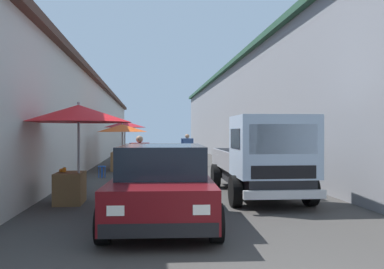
{
  "coord_description": "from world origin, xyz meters",
  "views": [
    {
      "loc": [
        -2.9,
        1.06,
        1.69
      ],
      "look_at": [
        10.72,
        -0.48,
        1.62
      ],
      "focal_mm": 35.97,
      "sensor_mm": 36.0,
      "label": 1
    }
  ],
  "objects_px": {
    "fruit_stall_mid_lane": "(77,124)",
    "hatchback_car": "(162,183)",
    "fruit_stall_far_left": "(122,136)",
    "delivery_truck": "(265,159)",
    "plastic_stool": "(102,169)",
    "fruit_stall_near_right": "(126,133)",
    "vendor_by_crates": "(187,148)",
    "vendor_in_shade": "(140,158)"
  },
  "relations": [
    {
      "from": "fruit_stall_far_left",
      "to": "vendor_in_shade",
      "type": "relative_size",
      "value": 1.4
    },
    {
      "from": "fruit_stall_near_right",
      "to": "plastic_stool",
      "type": "height_order",
      "value": "fruit_stall_near_right"
    },
    {
      "from": "delivery_truck",
      "to": "plastic_stool",
      "type": "distance_m",
      "value": 7.19
    },
    {
      "from": "fruit_stall_far_left",
      "to": "fruit_stall_near_right",
      "type": "height_order",
      "value": "fruit_stall_near_right"
    },
    {
      "from": "vendor_in_shade",
      "to": "fruit_stall_near_right",
      "type": "bearing_deg",
      "value": 6.37
    },
    {
      "from": "vendor_by_crates",
      "to": "vendor_in_shade",
      "type": "height_order",
      "value": "vendor_by_crates"
    },
    {
      "from": "fruit_stall_near_right",
      "to": "hatchback_car",
      "type": "relative_size",
      "value": 0.59
    },
    {
      "from": "fruit_stall_far_left",
      "to": "plastic_stool",
      "type": "distance_m",
      "value": 3.03
    },
    {
      "from": "vendor_by_crates",
      "to": "delivery_truck",
      "type": "bearing_deg",
      "value": -174.88
    },
    {
      "from": "fruit_stall_near_right",
      "to": "fruit_stall_mid_lane",
      "type": "height_order",
      "value": "fruit_stall_mid_lane"
    },
    {
      "from": "plastic_stool",
      "to": "vendor_in_shade",
      "type": "bearing_deg",
      "value": -151.7
    },
    {
      "from": "hatchback_car",
      "to": "vendor_in_shade",
      "type": "bearing_deg",
      "value": 6.43
    },
    {
      "from": "delivery_truck",
      "to": "fruit_stall_near_right",
      "type": "bearing_deg",
      "value": 20.39
    },
    {
      "from": "fruit_stall_near_right",
      "to": "fruit_stall_far_left",
      "type": "bearing_deg",
      "value": 179.63
    },
    {
      "from": "hatchback_car",
      "to": "fruit_stall_near_right",
      "type": "bearing_deg",
      "value": 6.39
    },
    {
      "from": "fruit_stall_mid_lane",
      "to": "hatchback_car",
      "type": "xyz_separation_m",
      "value": [
        -2.04,
        -1.92,
        -1.15
      ]
    },
    {
      "from": "hatchback_car",
      "to": "plastic_stool",
      "type": "bearing_deg",
      "value": 14.98
    },
    {
      "from": "hatchback_car",
      "to": "plastic_stool",
      "type": "relative_size",
      "value": 9.2
    },
    {
      "from": "hatchback_car",
      "to": "vendor_by_crates",
      "type": "height_order",
      "value": "vendor_by_crates"
    },
    {
      "from": "fruit_stall_far_left",
      "to": "vendor_by_crates",
      "type": "xyz_separation_m",
      "value": [
        1.92,
        -3.15,
        -0.59
      ]
    },
    {
      "from": "fruit_stall_near_right",
      "to": "plastic_stool",
      "type": "xyz_separation_m",
      "value": [
        -5.39,
        0.56,
        -1.33
      ]
    },
    {
      "from": "hatchback_car",
      "to": "delivery_truck",
      "type": "xyz_separation_m",
      "value": [
        1.99,
        -2.6,
        0.3
      ]
    },
    {
      "from": "fruit_stall_far_left",
      "to": "vendor_by_crates",
      "type": "relative_size",
      "value": 1.38
    },
    {
      "from": "fruit_stall_mid_lane",
      "to": "delivery_truck",
      "type": "xyz_separation_m",
      "value": [
        -0.05,
        -4.52,
        -0.84
      ]
    },
    {
      "from": "vendor_by_crates",
      "to": "vendor_in_shade",
      "type": "distance_m",
      "value": 7.69
    },
    {
      "from": "fruit_stall_near_right",
      "to": "hatchback_car",
      "type": "distance_m",
      "value": 12.97
    },
    {
      "from": "fruit_stall_mid_lane",
      "to": "hatchback_car",
      "type": "height_order",
      "value": "fruit_stall_mid_lane"
    },
    {
      "from": "vendor_by_crates",
      "to": "plastic_stool",
      "type": "xyz_separation_m",
      "value": [
        -4.64,
        3.69,
        -0.61
      ]
    },
    {
      "from": "fruit_stall_mid_lane",
      "to": "delivery_truck",
      "type": "distance_m",
      "value": 4.6
    },
    {
      "from": "fruit_stall_mid_lane",
      "to": "plastic_stool",
      "type": "distance_m",
      "value": 5.65
    },
    {
      "from": "fruit_stall_mid_lane",
      "to": "vendor_in_shade",
      "type": "bearing_deg",
      "value": -27.08
    },
    {
      "from": "fruit_stall_far_left",
      "to": "delivery_truck",
      "type": "xyz_separation_m",
      "value": [
        -8.2,
        -4.06,
        -0.49
      ]
    },
    {
      "from": "hatchback_car",
      "to": "plastic_stool",
      "type": "height_order",
      "value": "hatchback_car"
    },
    {
      "from": "fruit_stall_mid_lane",
      "to": "fruit_stall_far_left",
      "type": "bearing_deg",
      "value": -3.25
    },
    {
      "from": "plastic_stool",
      "to": "hatchback_car",
      "type": "bearing_deg",
      "value": -165.02
    },
    {
      "from": "fruit_stall_near_right",
      "to": "fruit_stall_mid_lane",
      "type": "xyz_separation_m",
      "value": [
        -10.81,
        0.48,
        0.23
      ]
    },
    {
      "from": "fruit_stall_far_left",
      "to": "hatchback_car",
      "type": "relative_size",
      "value": 0.56
    },
    {
      "from": "vendor_by_crates",
      "to": "fruit_stall_far_left",
      "type": "bearing_deg",
      "value": 121.33
    },
    {
      "from": "fruit_stall_mid_lane",
      "to": "vendor_in_shade",
      "type": "distance_m",
      "value": 3.19
    },
    {
      "from": "fruit_stall_far_left",
      "to": "hatchback_car",
      "type": "distance_m",
      "value": 10.32
    },
    {
      "from": "plastic_stool",
      "to": "vendor_by_crates",
      "type": "bearing_deg",
      "value": -38.47
    },
    {
      "from": "delivery_truck",
      "to": "plastic_stool",
      "type": "xyz_separation_m",
      "value": [
        5.48,
        4.6,
        -0.71
      ]
    }
  ]
}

